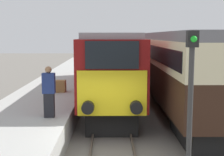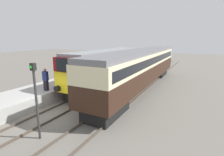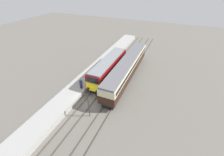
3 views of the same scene
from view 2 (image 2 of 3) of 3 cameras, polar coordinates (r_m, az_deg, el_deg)
ground_plane at (r=12.88m, az=-19.46°, el=-11.34°), size 120.00×120.00×0.00m
platform_left at (r=20.51m, az=-9.73°, el=-0.51°), size 3.50×50.00×0.95m
rails_near_track at (r=16.41m, az=-6.72°, el=-5.22°), size 1.51×60.00×0.14m
rails_far_track at (r=14.86m, az=4.31°, el=-7.09°), size 1.50×60.00×0.14m
locomotive at (r=18.54m, az=-1.45°, el=3.66°), size 2.70×13.05×3.96m
passenger_carriage at (r=18.18m, az=9.72°, el=4.12°), size 2.75×19.36×4.02m
person_on_platform at (r=15.07m, az=-20.86°, el=-0.49°), size 0.44×0.26×1.83m
signal_post at (r=9.44m, az=-23.62°, el=-5.23°), size 0.24×0.28×3.96m
luggage_crate at (r=19.16m, az=-10.37°, el=0.91°), size 0.70×0.56×0.60m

